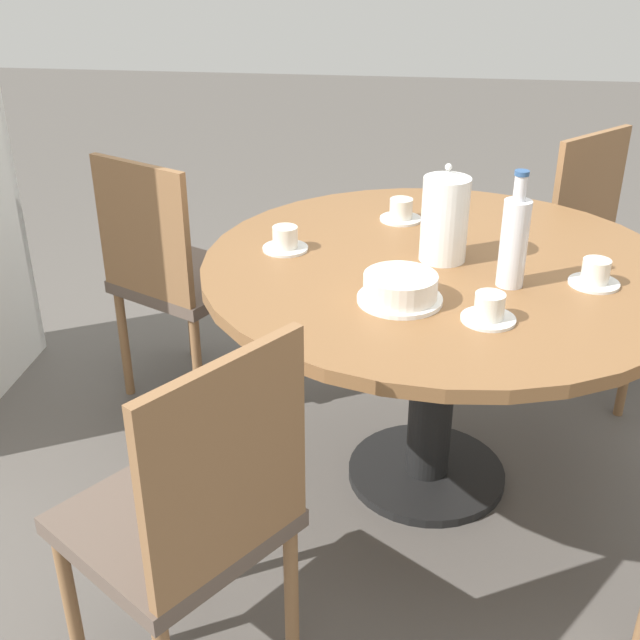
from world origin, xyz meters
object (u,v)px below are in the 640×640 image
Objects in this scene: cup_d at (401,212)px; chair_a at (190,517)px; coffee_pot at (446,217)px; cup_a at (285,240)px; water_bottle at (514,240)px; cup_b at (595,275)px; cup_c at (489,310)px; chair_d at (176,273)px; chair_c at (610,255)px; cake_main at (400,289)px.

chair_a is at bearing 161.57° from cup_d.
cup_a is (0.02, 0.46, -0.10)m from coffee_pot.
water_bottle is (-0.15, -0.17, -0.00)m from coffee_pot.
cup_c is at bearing 130.16° from cup_b.
chair_d is at bearing 85.68° from cup_d.
chair_c is 0.93m from cup_b.
cup_a is at bearing -148.81° from chair_a.
coffee_pot reaches higher than chair_d.
cake_main reaches higher than cup_c.
cake_main is 0.60m from cup_d.
cake_main is at bearing 115.66° from water_bottle.
coffee_pot reaches higher than cup_c.
coffee_pot is 2.08× the size of cup_a.
cup_c and cup_d have the same top height.
coffee_pot is 0.47m from cup_a.
cake_main is 1.63× the size of cup_d.
cup_d is at bearing 50.38° from cup_b.
cup_b is at bearing -107.46° from coffee_pot.
cup_a is 0.68m from cup_c.
cup_c is (-0.25, 0.29, 0.00)m from cup_b.
cake_main is at bearing 167.53° from chair_d.
cup_b and cup_d have the same top height.
water_bottle reaches higher than chair_a.
water_bottle is 0.25m from cup_b.
cup_b is at bearing -129.62° from cup_d.
coffee_pot is 0.90× the size of water_bottle.
water_bottle is at bearing -131.78° from coffee_pot.
cup_b is (-0.85, 0.25, 0.28)m from chair_c.
coffee_pot is at bearing -177.01° from chair_c.
chair_c is at bearing -139.94° from chair_d.
chair_c reaches higher than cake_main.
cup_b is 1.00× the size of cup_c.
chair_a is at bearing 128.89° from cup_b.
chair_d is 6.94× the size of cup_d.
chair_a reaches higher than cup_c.
chair_c is 1.04m from coffee_pot.
cake_main is 0.46m from cup_a.
coffee_pot is (-0.37, -0.91, 0.38)m from chair_d.
cup_d is (0.31, 0.13, -0.10)m from coffee_pot.
water_bottle is at bearing -105.27° from cup_a.
chair_c is 1.07m from water_bottle.
cup_d is at bearing 33.02° from water_bottle.
chair_d is 6.94× the size of cup_c.
water_bottle is at bearing -146.98° from cup_d.
chair_c reaches higher than cup_d.
chair_c is 0.92m from cup_d.
chair_d is (-0.36, 1.55, 0.00)m from chair_c.
chair_a is at bearing -171.67° from chair_c.
cup_a and cup_b have the same top height.
chair_d is 4.26× the size of cake_main.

